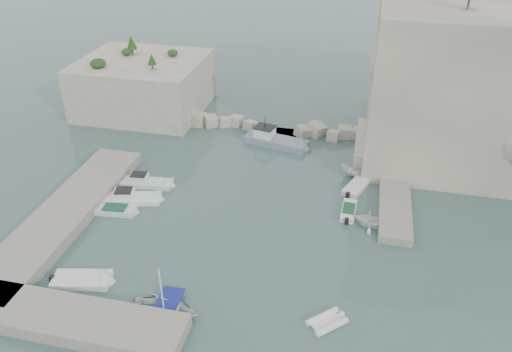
% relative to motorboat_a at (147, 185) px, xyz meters
% --- Properties ---
extents(ground, '(400.00, 400.00, 0.00)m').
position_rel_motorboat_a_xyz_m(ground, '(11.85, -6.43, 0.00)').
color(ground, '#41615C').
rests_on(ground, ground).
extents(cliff_east, '(26.00, 22.00, 17.00)m').
position_rel_motorboat_a_xyz_m(cliff_east, '(34.85, 16.57, 8.50)').
color(cliff_east, beige).
rests_on(cliff_east, ground).
extents(cliff_terrace, '(8.00, 10.00, 2.50)m').
position_rel_motorboat_a_xyz_m(cliff_terrace, '(24.85, 11.57, 1.25)').
color(cliff_terrace, beige).
rests_on(cliff_terrace, ground).
extents(outcrop_west, '(16.00, 14.00, 7.00)m').
position_rel_motorboat_a_xyz_m(outcrop_west, '(-8.15, 18.57, 3.50)').
color(outcrop_west, beige).
rests_on(outcrop_west, ground).
extents(quay_west, '(5.00, 24.00, 1.10)m').
position_rel_motorboat_a_xyz_m(quay_west, '(-5.15, -7.43, 0.55)').
color(quay_west, '#9E9689').
rests_on(quay_west, ground).
extents(quay_south, '(18.00, 4.00, 1.10)m').
position_rel_motorboat_a_xyz_m(quay_south, '(1.85, -18.93, 0.55)').
color(quay_south, '#9E9689').
rests_on(quay_south, ground).
extents(ledge_east, '(3.00, 16.00, 0.80)m').
position_rel_motorboat_a_xyz_m(ledge_east, '(25.35, 3.57, 0.40)').
color(ledge_east, '#9E9689').
rests_on(ledge_east, ground).
extents(breakwater, '(28.00, 3.00, 1.40)m').
position_rel_motorboat_a_xyz_m(breakwater, '(10.85, 15.57, 0.70)').
color(breakwater, beige).
rests_on(breakwater, ground).
extents(motorboat_a, '(6.02, 2.39, 1.40)m').
position_rel_motorboat_a_xyz_m(motorboat_a, '(0.00, 0.00, 0.00)').
color(motorboat_a, silver).
rests_on(motorboat_a, ground).
extents(motorboat_b, '(6.32, 3.35, 1.40)m').
position_rel_motorboat_a_xyz_m(motorboat_b, '(-0.17, -3.07, 0.00)').
color(motorboat_b, white).
rests_on(motorboat_b, ground).
extents(motorboat_e, '(5.35, 3.05, 0.70)m').
position_rel_motorboat_a_xyz_m(motorboat_e, '(0.81, -14.77, 0.00)').
color(motorboat_e, white).
rests_on(motorboat_e, ground).
extents(motorboat_c, '(4.58, 2.09, 0.70)m').
position_rel_motorboat_a_xyz_m(motorboat_c, '(-1.02, -5.26, 0.00)').
color(motorboat_c, silver).
rests_on(motorboat_c, ground).
extents(rowboat, '(5.31, 3.85, 1.08)m').
position_rel_motorboat_a_xyz_m(rowboat, '(8.53, -16.52, 0.00)').
color(rowboat, white).
rests_on(rowboat, ground).
extents(inflatable_dinghy, '(3.21, 3.15, 0.44)m').
position_rel_motorboat_a_xyz_m(inflatable_dinghy, '(20.39, -14.69, 0.00)').
color(inflatable_dinghy, white).
rests_on(inflatable_dinghy, ground).
extents(tender_east_a, '(3.68, 3.32, 1.71)m').
position_rel_motorboat_a_xyz_m(tender_east_a, '(23.09, -1.99, 0.00)').
color(tender_east_a, white).
rests_on(tender_east_a, ground).
extents(tender_east_b, '(1.44, 3.87, 0.70)m').
position_rel_motorboat_a_xyz_m(tender_east_b, '(21.01, -0.38, 0.00)').
color(tender_east_b, white).
rests_on(tender_east_b, ground).
extents(tender_east_c, '(3.27, 5.14, 0.70)m').
position_rel_motorboat_a_xyz_m(tender_east_c, '(21.59, 4.41, 0.00)').
color(tender_east_c, silver).
rests_on(tender_east_c, ground).
extents(tender_east_d, '(4.72, 2.16, 1.77)m').
position_rel_motorboat_a_xyz_m(tender_east_d, '(21.96, 6.73, 0.00)').
color(tender_east_d, silver).
rests_on(tender_east_d, ground).
extents(work_boat, '(8.73, 4.16, 2.20)m').
position_rel_motorboat_a_xyz_m(work_boat, '(11.53, 12.04, 0.00)').
color(work_boat, slate).
rests_on(work_boat, ground).
extents(rowboat_mast, '(0.10, 0.10, 4.20)m').
position_rel_motorboat_a_xyz_m(rowboat_mast, '(8.53, -16.52, 2.64)').
color(rowboat_mast, white).
rests_on(rowboat_mast, rowboat).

